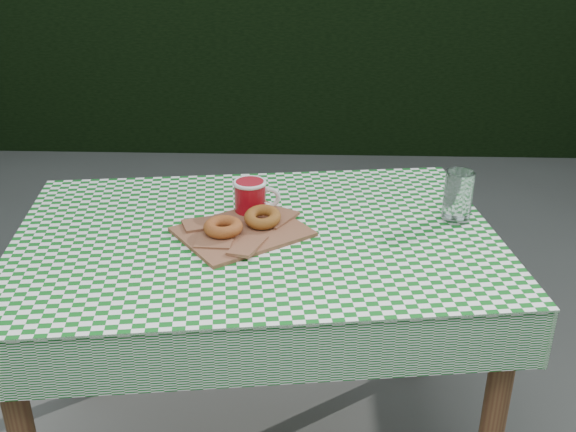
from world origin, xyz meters
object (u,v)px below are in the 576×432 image
at_px(coffee_mug, 250,198).
at_px(table, 259,353).
at_px(paper_bag, 242,231).
at_px(drinking_glass, 458,196).

bearing_deg(coffee_mug, table, -81.11).
xyz_separation_m(table, paper_bag, (-0.04, -0.00, 0.39)).
xyz_separation_m(table, coffee_mug, (-0.02, 0.12, 0.43)).
distance_m(table, paper_bag, 0.39).
bearing_deg(paper_bag, coffee_mug, 85.25).
relative_size(paper_bag, drinking_glass, 2.22).
bearing_deg(table, drinking_glass, 3.54).
bearing_deg(drinking_glass, table, -169.02).
height_order(paper_bag, coffee_mug, coffee_mug).
xyz_separation_m(coffee_mug, drinking_glass, (0.56, -0.02, 0.02)).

